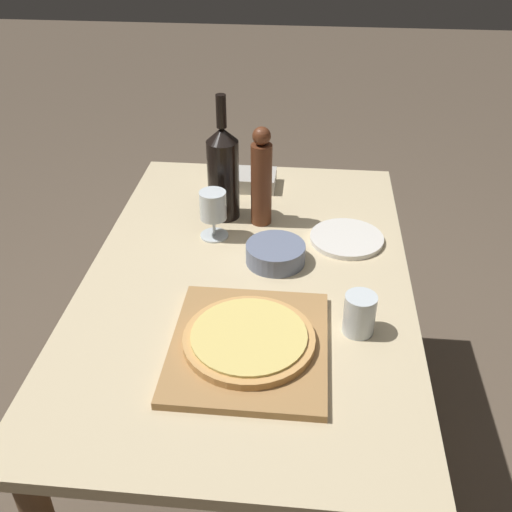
{
  "coord_description": "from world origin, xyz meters",
  "views": [
    {
      "loc": [
        0.14,
        -1.22,
        1.6
      ],
      "look_at": [
        0.02,
        -0.0,
        0.79
      ],
      "focal_mm": 42.0,
      "sensor_mm": 36.0,
      "label": 1
    }
  ],
  "objects_px": {
    "wine_bottle": "(223,172)",
    "wine_glass": "(213,207)",
    "small_bowl": "(276,253)",
    "pizza": "(249,339)",
    "pepper_mill": "(261,179)"
  },
  "relations": [
    {
      "from": "wine_glass",
      "to": "pepper_mill",
      "type": "bearing_deg",
      "value": 36.6
    },
    {
      "from": "wine_bottle",
      "to": "pepper_mill",
      "type": "distance_m",
      "value": 0.11
    },
    {
      "from": "pizza",
      "to": "pepper_mill",
      "type": "height_order",
      "value": "pepper_mill"
    },
    {
      "from": "wine_bottle",
      "to": "wine_glass",
      "type": "distance_m",
      "value": 0.13
    },
    {
      "from": "wine_bottle",
      "to": "wine_glass",
      "type": "xyz_separation_m",
      "value": [
        -0.01,
        -0.12,
        -0.05
      ]
    },
    {
      "from": "wine_bottle",
      "to": "small_bowl",
      "type": "relative_size",
      "value": 2.36
    },
    {
      "from": "pizza",
      "to": "small_bowl",
      "type": "height_order",
      "value": "small_bowl"
    },
    {
      "from": "pepper_mill",
      "to": "pizza",
      "type": "bearing_deg",
      "value": -87.56
    },
    {
      "from": "wine_bottle",
      "to": "small_bowl",
      "type": "bearing_deg",
      "value": -53.84
    },
    {
      "from": "pizza",
      "to": "pepper_mill",
      "type": "relative_size",
      "value": 0.98
    },
    {
      "from": "pizza",
      "to": "pepper_mill",
      "type": "xyz_separation_m",
      "value": [
        -0.02,
        0.54,
        0.11
      ]
    },
    {
      "from": "wine_bottle",
      "to": "small_bowl",
      "type": "xyz_separation_m",
      "value": [
        0.17,
        -0.23,
        -0.12
      ]
    },
    {
      "from": "wine_glass",
      "to": "small_bowl",
      "type": "distance_m",
      "value": 0.22
    },
    {
      "from": "wine_bottle",
      "to": "small_bowl",
      "type": "distance_m",
      "value": 0.3
    },
    {
      "from": "pepper_mill",
      "to": "small_bowl",
      "type": "xyz_separation_m",
      "value": [
        0.06,
        -0.2,
        -0.11
      ]
    }
  ]
}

